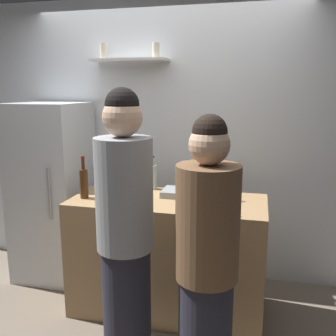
{
  "coord_description": "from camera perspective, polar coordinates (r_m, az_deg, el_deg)",
  "views": [
    {
      "loc": [
        0.85,
        -2.22,
        1.78
      ],
      "look_at": [
        0.18,
        0.52,
        1.19
      ],
      "focal_mm": 40.1,
      "sensor_mm": 36.0,
      "label": 1
    }
  ],
  "objects": [
    {
      "name": "person_brown_jacket",
      "position": [
        2.11,
        5.87,
        -15.21
      ],
      "size": [
        0.34,
        0.34,
        1.66
      ],
      "rotation": [
        0.0,
        0.0,
        3.31
      ],
      "color": "#262633",
      "rests_on": "ground"
    },
    {
      "name": "counter",
      "position": [
        3.11,
        0.0,
        -13.07
      ],
      "size": [
        1.51,
        0.67,
        0.94
      ],
      "primitive_type": "cube",
      "color": "#9E7A51",
      "rests_on": "ground"
    },
    {
      "name": "wine_bottle_pale_glass",
      "position": [
        3.22,
        -2.33,
        -1.25
      ],
      "size": [
        0.07,
        0.07,
        0.29
      ],
      "color": "#B2BFB2",
      "rests_on": "counter"
    },
    {
      "name": "refrigerator",
      "position": [
        3.72,
        -17.12,
        -3.44
      ],
      "size": [
        0.63,
        0.67,
        1.66
      ],
      "color": "silver",
      "rests_on": "ground"
    },
    {
      "name": "wine_bottle_dark_glass",
      "position": [
        2.94,
        6.92,
        -2.46
      ],
      "size": [
        0.07,
        0.07,
        0.32
      ],
      "color": "black",
      "rests_on": "counter"
    },
    {
      "name": "wine_bottle_amber_glass",
      "position": [
        3.02,
        -12.67,
        -2.14
      ],
      "size": [
        0.06,
        0.06,
        0.34
      ],
      "color": "#472814",
      "rests_on": "counter"
    },
    {
      "name": "utensil_holder",
      "position": [
        3.0,
        -6.9,
        -3.42
      ],
      "size": [
        0.1,
        0.1,
        0.22
      ],
      "color": "#B2B2B7",
      "rests_on": "counter"
    },
    {
      "name": "person_grey_hoodie",
      "position": [
        2.3,
        -6.49,
        -10.69
      ],
      "size": [
        0.34,
        0.34,
        1.79
      ],
      "rotation": [
        0.0,
        0.0,
        0.12
      ],
      "color": "#262633",
      "rests_on": "ground"
    },
    {
      "name": "baking_pan",
      "position": [
        3.03,
        2.41,
        -3.8
      ],
      "size": [
        0.34,
        0.24,
        0.05
      ],
      "primitive_type": "cube",
      "color": "gray",
      "rests_on": "counter"
    },
    {
      "name": "wine_bottle_green_glass",
      "position": [
        2.6,
        5.7,
        -4.18
      ],
      "size": [
        0.07,
        0.07,
        0.32
      ],
      "color": "#19471E",
      "rests_on": "counter"
    },
    {
      "name": "water_bottle_plastic",
      "position": [
        3.21,
        -7.63,
        -1.71
      ],
      "size": [
        0.08,
        0.08,
        0.22
      ],
      "color": "silver",
      "rests_on": "counter"
    },
    {
      "name": "back_wall_assembly",
      "position": [
        3.6,
        -0.01,
        4.28
      ],
      "size": [
        4.8,
        0.32,
        2.6
      ],
      "color": "white",
      "rests_on": "ground"
    }
  ]
}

